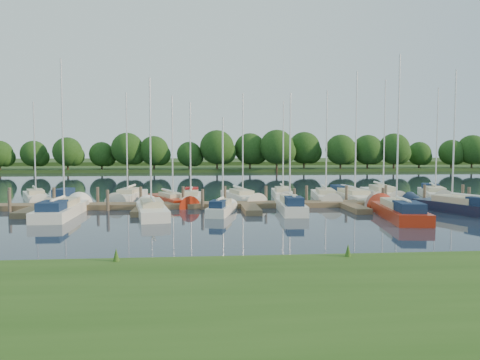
{
  "coord_description": "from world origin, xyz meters",
  "views": [
    {
      "loc": [
        -3.76,
        -29.37,
        4.82
      ],
      "look_at": [
        -0.57,
        8.0,
        2.2
      ],
      "focal_mm": 35.0,
      "sensor_mm": 36.0,
      "label": 1
    }
  ],
  "objects": [
    {
      "name": "ground",
      "position": [
        0.0,
        0.0,
        0.0
      ],
      "size": [
        260.0,
        260.0,
        0.0
      ],
      "primitive_type": "plane",
      "color": "#1A2434",
      "rests_on": "ground"
    },
    {
      "name": "near_bank",
      "position": [
        0.0,
        -16.0,
        0.25
      ],
      "size": [
        90.0,
        10.0,
        0.5
      ],
      "primitive_type": "cube",
      "color": "#264B15",
      "rests_on": "ground"
    },
    {
      "name": "dock",
      "position": [
        0.0,
        7.31,
        0.2
      ],
      "size": [
        40.0,
        6.0,
        0.4
      ],
      "color": "brown",
      "rests_on": "ground"
    },
    {
      "name": "mooring_pilings",
      "position": [
        0.0,
        8.43,
        0.6
      ],
      "size": [
        38.24,
        2.84,
        2.0
      ],
      "color": "#473D33",
      "rests_on": "ground"
    },
    {
      "name": "far_shore",
      "position": [
        0.0,
        75.0,
        0.3
      ],
      "size": [
        180.0,
        30.0,
        0.6
      ],
      "primitive_type": "cube",
      "color": "#213D17",
      "rests_on": "ground"
    },
    {
      "name": "distant_hill",
      "position": [
        0.0,
        100.0,
        0.7
      ],
      "size": [
        220.0,
        40.0,
        1.4
      ],
      "primitive_type": "cube",
      "color": "#355123",
      "rests_on": "ground"
    },
    {
      "name": "treeline",
      "position": [
        0.13,
        62.04,
        4.04
      ],
      "size": [
        145.82,
        9.63,
        8.24
      ],
      "color": "#38281C",
      "rests_on": "ground"
    },
    {
      "name": "sailboat_n_0",
      "position": [
        -18.52,
        13.84,
        0.27
      ],
      "size": [
        4.05,
        7.04,
        9.22
      ],
      "rotation": [
        0.0,
        0.0,
        3.56
      ],
      "color": "white",
      "rests_on": "ground"
    },
    {
      "name": "motorboat",
      "position": [
        -15.45,
        11.42,
        0.34
      ],
      "size": [
        1.95,
        4.91,
        1.61
      ],
      "rotation": [
        0.0,
        0.0,
        3.0
      ],
      "color": "white",
      "rests_on": "ground"
    },
    {
      "name": "sailboat_n_2",
      "position": [
        -10.34,
        13.94,
        0.27
      ],
      "size": [
        2.6,
        8.0,
        10.11
      ],
      "rotation": [
        0.0,
        0.0,
        3.03
      ],
      "color": "white",
      "rests_on": "ground"
    },
    {
      "name": "sailboat_n_3",
      "position": [
        -6.18,
        10.58,
        0.27
      ],
      "size": [
        4.29,
        7.3,
        9.46
      ],
      "rotation": [
        0.0,
        0.0,
        3.57
      ],
      "color": "#9D220E",
      "rests_on": "ground"
    },
    {
      "name": "sailboat_n_4",
      "position": [
        -4.6,
        11.89,
        0.31
      ],
      "size": [
        1.77,
        7.04,
        9.05
      ],
      "rotation": [
        0.0,
        0.0,
        3.12
      ],
      "color": "white",
      "rests_on": "ground"
    },
    {
      "name": "sailboat_n_5",
      "position": [
        -0.0,
        12.58,
        0.27
      ],
      "size": [
        3.36,
        7.94,
        9.97
      ],
      "rotation": [
        0.0,
        0.0,
        3.38
      ],
      "color": "white",
      "rests_on": "ground"
    },
    {
      "name": "sailboat_n_6",
      "position": [
        4.07,
        14.45,
        0.27
      ],
      "size": [
        2.29,
        7.47,
        9.5
      ],
      "rotation": [
        0.0,
        0.0,
        3.06
      ],
      "color": "white",
      "rests_on": "ground"
    },
    {
      "name": "sailboat_n_7",
      "position": [
        7.57,
        12.04,
        0.27
      ],
      "size": [
        2.84,
        8.15,
        10.26
      ],
      "rotation": [
        0.0,
        0.0,
        3.0
      ],
      "color": "white",
      "rests_on": "ground"
    },
    {
      "name": "sailboat_n_8",
      "position": [
        10.16,
        12.07,
        0.31
      ],
      "size": [
        2.84,
        9.61,
        12.0
      ],
      "rotation": [
        0.0,
        0.0,
        3.21
      ],
      "color": "white",
      "rests_on": "ground"
    },
    {
      "name": "sailboat_n_9",
      "position": [
        13.24,
        12.93,
        0.28
      ],
      "size": [
        2.84,
        9.02,
        11.48
      ],
      "rotation": [
        0.0,
        0.0,
        3.05
      ],
      "color": "white",
      "rests_on": "ground"
    },
    {
      "name": "sailboat_n_10",
      "position": [
        18.68,
        13.58,
        0.32
      ],
      "size": [
        4.12,
        8.56,
        10.81
      ],
      "rotation": [
        0.0,
        0.0,
        2.83
      ],
      "color": "white",
      "rests_on": "ground"
    },
    {
      "name": "sailboat_s_0",
      "position": [
        -13.49,
        4.47,
        0.33
      ],
      "size": [
        2.23,
        9.0,
        11.49
      ],
      "rotation": [
        0.0,
        0.0,
        0.01
      ],
      "color": "white",
      "rests_on": "ground"
    },
    {
      "name": "sailboat_s_1",
      "position": [
        -7.2,
        3.79,
        0.28
      ],
      "size": [
        3.0,
        7.91,
        10.11
      ],
      "rotation": [
        0.0,
        0.0,
        0.18
      ],
      "color": "white",
      "rests_on": "ground"
    },
    {
      "name": "sailboat_s_2",
      "position": [
        -2.21,
        4.29,
        0.32
      ],
      "size": [
        2.47,
        5.6,
        7.36
      ],
      "rotation": [
        0.0,
        0.0,
        -0.26
      ],
      "color": "white",
      "rests_on": "ground"
    },
    {
      "name": "sailboat_s_3",
      "position": [
        2.94,
        4.85,
        0.34
      ],
      "size": [
        2.0,
        7.12,
        9.32
      ],
      "rotation": [
        0.0,
        0.0,
        -0.05
      ],
      "color": "white",
      "rests_on": "ground"
    },
    {
      "name": "sailboat_s_4",
      "position": [
        9.76,
        1.39,
        0.34
      ],
      "size": [
        3.23,
        9.17,
        11.61
      ],
      "rotation": [
        0.0,
        0.0,
        -0.14
      ],
      "color": "#9D220E",
      "rests_on": "ground"
    },
    {
      "name": "sailboat_s_5",
      "position": [
        15.23,
        3.57,
        0.34
      ],
      "size": [
        4.53,
        8.48,
        10.99
      ],
      "rotation": [
        0.0,
        0.0,
        0.37
      ],
      "color": "#0E1A31",
      "rests_on": "ground"
    }
  ]
}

